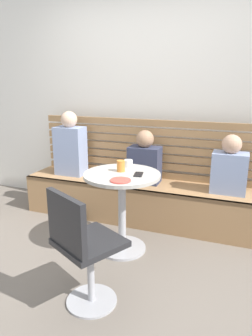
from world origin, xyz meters
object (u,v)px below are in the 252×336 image
object	(u,v)px
booth_bench	(142,201)
person_adult	(70,147)
white_chair	(82,246)
phone_on_table	(138,174)
cup_ceramic_white	(128,164)
cup_tumbler_orange	(121,166)
person_child_left	(230,168)
person_child_middle	(145,160)
plate_small	(121,180)
cafe_table	(122,197)

from	to	relation	value
booth_bench	person_adult	world-z (taller)	person_adult
white_chair	phone_on_table	bearing A→B (deg)	81.74
cup_ceramic_white	phone_on_table	world-z (taller)	cup_ceramic_white
booth_bench	cup_tumbler_orange	xyz separation A→B (m)	(0.00, -0.63, 0.57)
white_chair	person_child_left	world-z (taller)	person_child_left
person_child_left	phone_on_table	distance (m)	0.99
person_child_middle	phone_on_table	xyz separation A→B (m)	(0.16, -0.70, 0.05)
booth_bench	plate_small	world-z (taller)	plate_small
booth_bench	cup_tumbler_orange	distance (m)	0.85
plate_small	person_child_left	bearing A→B (deg)	48.32
person_adult	person_child_middle	world-z (taller)	person_adult
person_child_middle	plate_small	xyz separation A→B (m)	(0.08, -0.92, 0.05)
person_child_left	cup_tumbler_orange	world-z (taller)	person_child_left
phone_on_table	booth_bench	bearing A→B (deg)	94.47
booth_bench	cup_tumbler_orange	size ratio (longest dim) A/B	27.00
white_chair	cup_tumbler_orange	world-z (taller)	white_chair
white_chair	cup_tumbler_orange	distance (m)	0.92
booth_bench	person_child_left	distance (m)	1.02
cup_ceramic_white	cup_tumbler_orange	bearing A→B (deg)	-94.05
cafe_table	person_adult	bearing A→B (deg)	143.11
white_chair	cup_ceramic_white	world-z (taller)	white_chair
cup_tumbler_orange	phone_on_table	world-z (taller)	cup_tumbler_orange
booth_bench	phone_on_table	size ratio (longest dim) A/B	19.29
person_adult	plate_small	bearing A→B (deg)	-42.16
white_chair	cafe_table	bearing A→B (deg)	92.21
white_chair	plate_small	world-z (taller)	white_chair
cafe_table	phone_on_table	bearing A→B (deg)	3.91
cup_tumbler_orange	plate_small	bearing A→B (deg)	-69.33
person_adult	cup_ceramic_white	distance (m)	1.03
person_child_left	cup_ceramic_white	world-z (taller)	person_child_left
person_adult	person_child_left	world-z (taller)	person_adult
person_adult	booth_bench	bearing A→B (deg)	-1.16
cafe_table	person_child_middle	distance (m)	0.73
plate_small	booth_bench	bearing A→B (deg)	96.46
booth_bench	phone_on_table	world-z (taller)	phone_on_table
cup_ceramic_white	booth_bench	bearing A→B (deg)	91.61
phone_on_table	person_adult	bearing A→B (deg)	136.85
white_chair	person_adult	xyz separation A→B (m)	(-0.96, 1.50, 0.31)
cafe_table	person_adult	xyz separation A→B (m)	(-0.93, 0.70, 0.26)
phone_on_table	plate_small	bearing A→B (deg)	-121.02
plate_small	phone_on_table	world-z (taller)	plate_small
booth_bench	white_chair	world-z (taller)	white_chair
cup_ceramic_white	phone_on_table	xyz separation A→B (m)	(0.17, -0.20, -0.03)
person_child_left	person_adult	bearing A→B (deg)	179.79
cup_ceramic_white	plate_small	world-z (taller)	cup_ceramic_white
cup_tumbler_orange	phone_on_table	distance (m)	0.19
cup_tumbler_orange	plate_small	distance (m)	0.28
person_child_middle	cup_tumbler_orange	size ratio (longest dim) A/B	5.78
person_child_left	person_child_middle	world-z (taller)	person_child_left
booth_bench	white_chair	distance (m)	1.51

